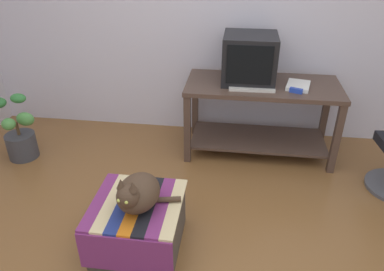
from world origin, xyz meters
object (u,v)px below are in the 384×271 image
keyboard (252,88)px  potted_plant (20,137)px  tv_monitor (249,59)px  ottoman_with_blanket (138,224)px  cat (137,193)px  stapler (296,91)px  book (298,86)px  desk (261,106)px

keyboard → potted_plant: size_ratio=0.64×
tv_monitor → potted_plant: bearing=-167.2°
ottoman_with_blanket → cat: cat is taller
stapler → potted_plant: bearing=117.1°
keyboard → book: (0.41, 0.09, 0.00)m
tv_monitor → stapler: (0.41, -0.22, -0.19)m
cat → stapler: bearing=62.2°
desk → keyboard: size_ratio=3.51×
keyboard → book: size_ratio=1.61×
desk → ottoman_with_blanket: bearing=-121.1°
desk → tv_monitor: bearing=161.8°
tv_monitor → stapler: tv_monitor is taller
stapler → desk: bearing=78.5°
ottoman_with_blanket → stapler: bearing=47.4°
desk → cat: desk is taller
cat → keyboard: bearing=74.3°
ottoman_with_blanket → potted_plant: bearing=145.7°
tv_monitor → keyboard: tv_monitor is taller
tv_monitor → stapler: 0.51m
keyboard → ottoman_with_blanket: (-0.74, -1.24, -0.54)m
book → ottoman_with_blanket: bearing=-118.2°
ottoman_with_blanket → book: bearing=49.4°
desk → cat: bearing=-119.4°
tv_monitor → ottoman_with_blanket: (-0.70, -1.43, -0.74)m
cat → potted_plant: size_ratio=0.69×
potted_plant → stapler: size_ratio=5.67×
cat → stapler: (1.08, 1.25, 0.24)m
ottoman_with_blanket → potted_plant: size_ratio=0.98×
keyboard → cat: (-0.71, -1.29, -0.24)m
book → ottoman_with_blanket: (-1.15, -1.34, -0.55)m
potted_plant → stapler: bearing=5.6°
tv_monitor → cat: tv_monitor is taller
keyboard → cat: 1.49m
desk → ottoman_with_blanket: (-0.84, -1.39, -0.30)m
ottoman_with_blanket → stapler: 1.73m
keyboard → ottoman_with_blanket: 1.54m
keyboard → stapler: size_ratio=3.64×
cat → ottoman_with_blanket: bearing=136.4°
book → keyboard: bearing=-154.6°
cat → potted_plant: (-1.44, 1.01, -0.27)m
keyboard → potted_plant: 2.22m
desk → cat: size_ratio=3.29×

